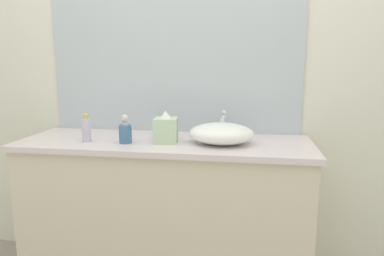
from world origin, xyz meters
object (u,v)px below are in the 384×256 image
(lotion_bottle, at_px, (86,129))
(tissue_box, at_px, (166,129))
(soap_dispenser, at_px, (125,132))
(sink_basin, at_px, (221,133))

(lotion_bottle, relative_size, tissue_box, 0.87)
(soap_dispenser, height_order, tissue_box, tissue_box)
(tissue_box, bearing_deg, soap_dispenser, -166.42)
(sink_basin, bearing_deg, soap_dispenser, -173.03)
(soap_dispenser, xyz_separation_m, tissue_box, (0.21, 0.05, 0.01))
(sink_basin, relative_size, soap_dispenser, 2.24)
(tissue_box, bearing_deg, lotion_bottle, -173.62)
(soap_dispenser, relative_size, tissue_box, 0.90)
(soap_dispenser, height_order, lotion_bottle, soap_dispenser)
(sink_basin, height_order, lotion_bottle, lotion_bottle)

